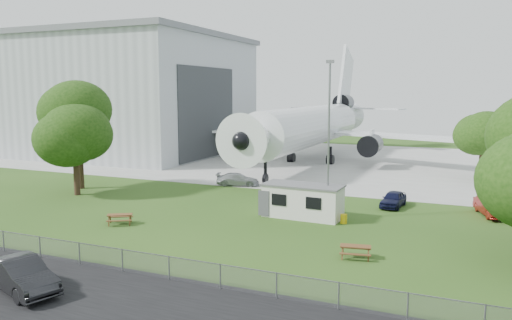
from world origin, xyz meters
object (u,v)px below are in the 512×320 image
at_px(airliner, 313,124).
at_px(picnic_west, 120,224).
at_px(picnic_east, 355,258).
at_px(hangar, 105,94).
at_px(site_cabin, 303,201).
at_px(car_centre_sedan, 21,275).

height_order(airliner, picnic_west, airliner).
bearing_deg(picnic_east, airliner, 99.92).
bearing_deg(picnic_east, hangar, 132.18).
height_order(site_cabin, picnic_east, site_cabin).
xyz_separation_m(site_cabin, picnic_east, (5.86, -8.04, -1.31)).
bearing_deg(car_centre_sedan, picnic_west, 35.44).
bearing_deg(hangar, airliner, -0.22).
bearing_deg(airliner, hangar, 179.78).
distance_m(airliner, car_centre_sedan, 49.70).
distance_m(airliner, site_cabin, 31.38).
xyz_separation_m(picnic_west, picnic_east, (17.70, -0.65, 0.00)).
height_order(site_cabin, picnic_west, site_cabin).
relative_size(airliner, picnic_west, 26.52).
relative_size(hangar, picnic_west, 23.89).
distance_m(site_cabin, picnic_east, 10.04).
relative_size(airliner, picnic_east, 26.52).
xyz_separation_m(airliner, picnic_east, (14.20, -38.03, -5.27)).
bearing_deg(car_centre_sedan, site_cabin, -4.08).
distance_m(picnic_west, car_centre_sedan, 12.69).
bearing_deg(car_centre_sedan, airliner, 18.86).
bearing_deg(picnic_east, site_cabin, 115.51).
bearing_deg(airliner, picnic_east, -69.53).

